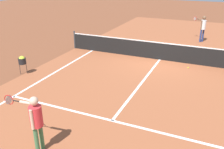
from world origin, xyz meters
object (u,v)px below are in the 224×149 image
at_px(net, 160,51).
at_px(player_near, 35,118).
at_px(ball_hopper, 22,60).
at_px(player_far, 203,26).
at_px(tennis_ball_near_net, 188,68).

relative_size(net, player_near, 6.60).
relative_size(player_near, ball_hopper, 1.86).
bearing_deg(ball_hopper, net, 40.33).
bearing_deg(net, player_far, 70.54).
relative_size(player_far, tennis_ball_near_net, 26.20).
bearing_deg(ball_hopper, player_far, 52.89).
bearing_deg(player_near, ball_hopper, 136.07).
xyz_separation_m(player_far, tennis_ball_near_net, (-0.08, -5.40, -1.05)).
distance_m(player_far, tennis_ball_near_net, 5.50).
bearing_deg(player_far, ball_hopper, -127.11).
bearing_deg(player_near, net, 81.97).
bearing_deg(ball_hopper, tennis_ball_near_net, 29.04).
xyz_separation_m(net, ball_hopper, (-5.31, -4.51, 0.18)).
bearing_deg(player_far, player_near, -102.24).
xyz_separation_m(player_far, ball_hopper, (-6.98, -9.22, -0.41)).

